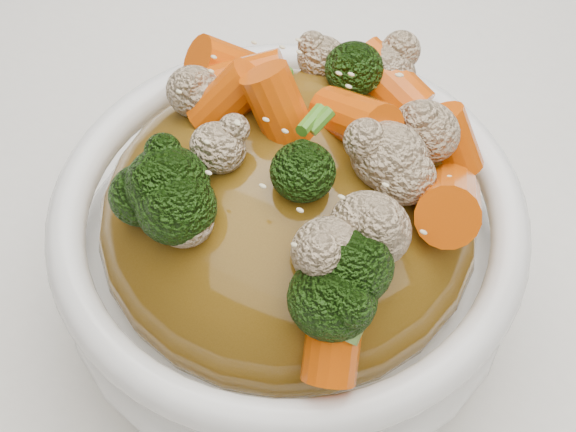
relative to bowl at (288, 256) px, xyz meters
The scene contains 8 objects.
tablecloth 0.08m from the bowl, 48.97° to the left, with size 1.20×0.80×0.04m, color white.
bowl is the anchor object (origin of this frame).
sauce_base 0.03m from the bowl, 63.43° to the right, with size 0.17×0.17×0.10m, color brown.
carrots 0.09m from the bowl, 63.43° to the right, with size 0.17×0.17×0.05m, color #DE5407, non-canonical shape.
broccoli 0.09m from the bowl, 63.43° to the right, with size 0.17×0.17×0.04m, color black, non-canonical shape.
cauliflower 0.09m from the bowl, 63.43° to the right, with size 0.17×0.17×0.04m, color tan, non-canonical shape.
scallions 0.09m from the bowl, ahead, with size 0.13×0.13×0.02m, color #407E1D, non-canonical shape.
sesame_seeds 0.09m from the bowl, ahead, with size 0.16×0.16×0.01m, color beige, non-canonical shape.
Camera 1 is at (0.10, -0.24, 1.15)m, focal length 55.00 mm.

